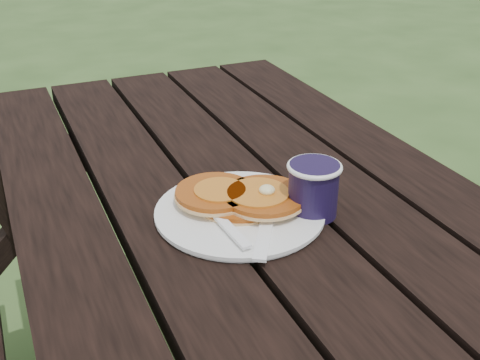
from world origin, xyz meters
name	(u,v)px	position (x,y,z in m)	size (l,w,h in m)	color
plate	(240,213)	(-0.04, 0.13, 0.76)	(0.26, 0.26, 0.01)	white
pancake_stack	(241,197)	(-0.03, 0.14, 0.77)	(0.19, 0.17, 0.04)	#AB4E13
knife	(266,226)	(-0.03, 0.07, 0.76)	(0.02, 0.18, 0.01)	white
fork	(230,229)	(-0.08, 0.07, 0.77)	(0.03, 0.16, 0.01)	white
coffee_cup	(313,186)	(0.06, 0.09, 0.80)	(0.08, 0.08, 0.09)	black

